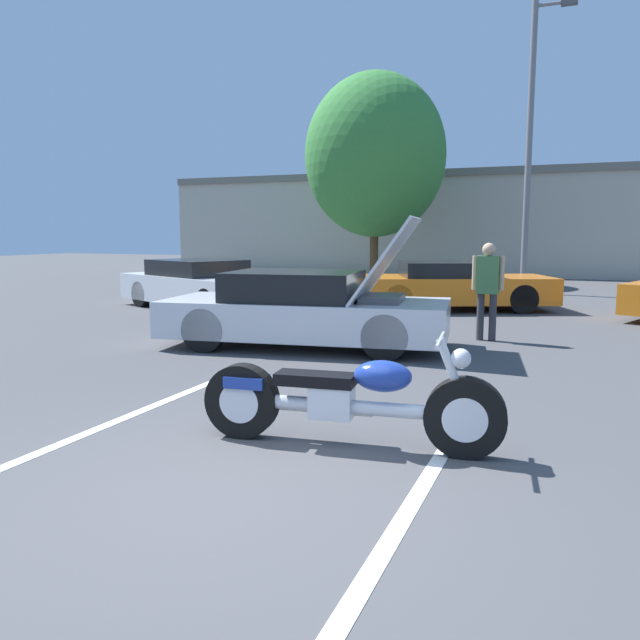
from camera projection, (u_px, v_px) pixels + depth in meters
name	position (u px, v px, depth m)	size (l,w,h in m)	color
ground_plane	(224.00, 497.00, 4.24)	(80.00, 80.00, 0.00)	#474749
parking_stripe_foreground	(109.00, 424.00, 5.85)	(0.12, 4.93, 0.01)	white
parking_stripe_middle	(432.00, 470.00, 4.71)	(0.12, 4.93, 0.01)	white
far_building	(523.00, 220.00, 26.59)	(32.00, 4.20, 4.40)	#B2AD9E
light_pole	(532.00, 137.00, 18.08)	(1.21, 0.28, 8.30)	slate
tree_background	(375.00, 156.00, 22.87)	(5.16, 5.16, 7.57)	brown
motorcycle	(347.00, 401.00, 5.20)	(2.56, 0.70, 0.96)	black
show_car_hood_open	(306.00, 310.00, 9.78)	(4.62, 2.42, 2.02)	silver
parked_car_left_row	(201.00, 285.00, 14.74)	(4.83, 3.40, 1.16)	white
parked_car_mid_row	(451.00, 286.00, 14.62)	(4.87, 3.48, 1.12)	orange
spectator_by_show_car	(488.00, 283.00, 10.30)	(0.52, 0.21, 1.62)	#333338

